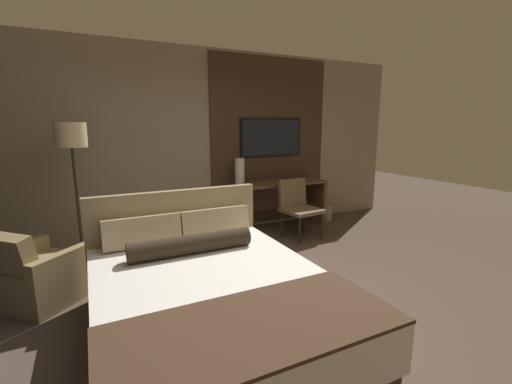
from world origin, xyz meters
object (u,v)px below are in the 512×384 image
at_px(desk, 277,197).
at_px(bed, 210,301).
at_px(vase_tall, 240,171).
at_px(tv, 271,137).
at_px(armchair_by_window, 38,276).
at_px(floor_lamp, 72,147).
at_px(waste_bin, 326,213).
at_px(desk_chair, 298,204).

bearing_deg(desk, bed, -129.83).
bearing_deg(vase_tall, tv, 17.00).
relative_size(desk, tv, 1.43).
xyz_separation_m(tv, armchair_by_window, (-3.28, -1.32, -1.22)).
xyz_separation_m(bed, desk, (1.99, 2.38, 0.20)).
distance_m(armchair_by_window, floor_lamp, 1.46).
height_order(tv, vase_tall, tv).
xyz_separation_m(bed, armchair_by_window, (-1.29, 1.29, -0.06)).
xyz_separation_m(desk, waste_bin, (0.97, -0.04, -0.38)).
bearing_deg(tv, armchair_by_window, -158.06).
distance_m(bed, vase_tall, 2.83).
bearing_deg(vase_tall, desk_chair, -40.28).
xyz_separation_m(desk, floor_lamp, (-2.90, -0.32, 0.92)).
relative_size(tv, desk_chair, 1.27).
xyz_separation_m(desk, armchair_by_window, (-3.28, -1.09, -0.26)).
relative_size(armchair_by_window, vase_tall, 2.48).
bearing_deg(bed, waste_bin, 38.36).
bearing_deg(bed, desk_chair, 42.18).
relative_size(desk, desk_chair, 1.80).
bearing_deg(tv, bed, -127.25).
height_order(desk, armchair_by_window, desk).
xyz_separation_m(desk, tv, (0.00, 0.23, 0.96)).
bearing_deg(waste_bin, floor_lamp, -175.88).
relative_size(tv, vase_tall, 2.75).
height_order(armchair_by_window, vase_tall, vase_tall).
bearing_deg(bed, vase_tall, 61.14).
height_order(bed, tv, tv).
distance_m(tv, vase_tall, 0.85).
relative_size(tv, floor_lamp, 0.65).
distance_m(armchair_by_window, vase_tall, 2.94).
relative_size(vase_tall, waste_bin, 1.44).
height_order(bed, desk, bed).
relative_size(floor_lamp, vase_tall, 4.24).
height_order(desk_chair, floor_lamp, floor_lamp).
bearing_deg(tv, desk_chair, -87.75).
distance_m(desk, vase_tall, 0.80).
bearing_deg(waste_bin, desk_chair, -151.35).
bearing_deg(vase_tall, desk, -2.57).
height_order(tv, waste_bin, tv).
bearing_deg(armchair_by_window, desk_chair, -125.35).
distance_m(floor_lamp, waste_bin, 4.09).
distance_m(tv, waste_bin, 1.68).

